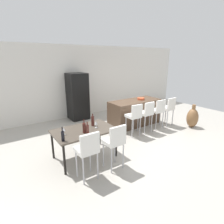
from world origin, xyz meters
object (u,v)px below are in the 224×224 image
Objects in this scene: fruit_bowl at (141,99)px; bar_chair_right at (158,110)px; bar_chair_left at (135,115)px; wine_bottle_far at (84,128)px; dining_chair_near at (88,149)px; refrigerator at (78,97)px; bar_chair_middle at (147,112)px; wine_glass_left at (96,123)px; wine_glass_middle at (64,129)px; dining_chair_far at (115,140)px; dining_table at (84,132)px; kitchen_island at (135,112)px; wine_bottle_near at (87,130)px; wine_bottle_right at (93,121)px; floor_vase at (192,118)px; bar_chair_far at (169,107)px; wine_bottle_end at (63,136)px.

bar_chair_right is at bearing -81.94° from fruit_bowl.
bar_chair_left is 3.18× the size of wine_bottle_far.
dining_chair_near is 4.00m from refrigerator.
wine_glass_left is (-2.09, -0.33, 0.17)m from bar_chair_middle.
wine_glass_middle is 0.09× the size of refrigerator.
dining_chair_near and dining_chair_far have the same top height.
bar_chair_right reaches higher than dining_table.
wine_bottle_far reaches higher than dining_table.
wine_bottle_far is at bearing -162.10° from wine_glass_left.
kitchen_island is 1.84× the size of bar_chair_middle.
refrigerator reaches higher than bar_chair_middle.
wine_glass_middle is at bearing -174.24° from bar_chair_middle.
wine_bottle_near is 0.56m from wine_bottle_right.
dining_chair_near is at bearing -111.37° from wine_bottle_far.
bar_chair_left is at bearing 13.12° from wine_bottle_far.
floor_vase is at bearing -2.13° from wine_bottle_far.
dining_chair_near reaches higher than fruit_bowl.
refrigerator is 4.39m from floor_vase.
bar_chair_far is at bearing 2.84° from wine_bottle_right.
wine_glass_left is at bearing -174.11° from bar_chair_far.
dining_chair_far is at bearing -151.80° from bar_chair_middle.
dining_chair_far is at bearing -28.29° from wine_bottle_end.
wine_bottle_end is (-0.58, -0.01, -0.00)m from wine_bottle_near.
dining_chair_far is at bearing -89.03° from wine_bottle_right.
dining_table is (-2.40, -0.29, -0.02)m from bar_chair_middle.
bar_chair_left is (-0.71, -0.79, 0.24)m from kitchen_island.
fruit_bowl is at bearing 98.06° from bar_chair_right.
dining_table is at bearing 67.05° from wine_bottle_far.
dining_chair_far is at bearing -58.66° from wine_bottle_far.
dining_chair_near is at bearing -111.68° from refrigerator.
dining_chair_far is 3.36× the size of wine_bottle_end.
wine_bottle_far is 0.13m from wine_bottle_near.
wine_bottle_end is at bearing -113.88° from wine_glass_middle.
wine_bottle_far is 1.05× the size of wine_bottle_right.
bar_chair_middle is 3.48× the size of wine_bottle_near.
wine_bottle_far is 0.40m from wine_glass_left.
wine_bottle_right reaches higher than wine_bottle_near.
bar_chair_middle and bar_chair_right have the same top height.
wine_bottle_near is (-3.00, -0.58, 0.16)m from bar_chair_right.
wine_bottle_right is at bearing 24.79° from wine_bottle_end.
bar_chair_middle is at bearing 13.40° from wine_bottle_near.
bar_chair_right is at bearing 179.99° from bar_chair_far.
dining_chair_far is at bearing -157.02° from bar_chair_right.
wine_bottle_right is at bearing 90.97° from dining_chair_far.
dining_chair_far is 0.57× the size of refrigerator.
wine_bottle_far is (-1.94, -0.45, 0.17)m from bar_chair_left.
floor_vase is at bearing -45.91° from bar_chair_far.
wine_bottle_end is 3.73m from fruit_bowl.
bar_chair_right is 3.46m from dining_chair_near.
bar_chair_middle reaches higher than dining_table.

